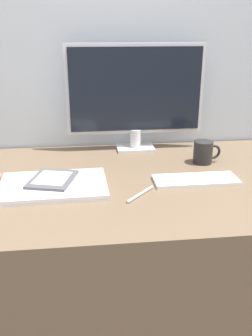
% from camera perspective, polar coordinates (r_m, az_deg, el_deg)
% --- Properties ---
extents(wall_back, '(3.60, 0.05, 2.40)m').
position_cam_1_polar(wall_back, '(1.61, -2.67, 19.15)').
color(wall_back, '#B2BCC6').
rests_on(wall_back, ground_plane).
extents(desk, '(1.48, 0.80, 0.76)m').
position_cam_1_polar(desk, '(1.47, -0.83, -15.49)').
color(desk, brown).
rests_on(desk, ground_plane).
extents(monitor, '(0.56, 0.11, 0.43)m').
position_cam_1_polar(monitor, '(1.54, 1.47, 11.26)').
color(monitor, silver).
rests_on(monitor, desk).
extents(keyboard, '(0.28, 0.11, 0.01)m').
position_cam_1_polar(keyboard, '(1.29, 10.57, -1.76)').
color(keyboard, silver).
rests_on(keyboard, desk).
extents(laptop, '(0.35, 0.24, 0.02)m').
position_cam_1_polar(laptop, '(1.23, -11.02, -2.68)').
color(laptop, silver).
rests_on(laptop, desk).
extents(ereader, '(0.17, 0.20, 0.01)m').
position_cam_1_polar(ereader, '(1.25, -11.16, -1.69)').
color(ereader, '#4C4C51').
rests_on(ereader, laptop).
extents(coffee_mug, '(0.11, 0.07, 0.09)m').
position_cam_1_polar(coffee_mug, '(1.46, 11.75, 2.38)').
color(coffee_mug, black).
rests_on(coffee_mug, desk).
extents(pen, '(0.10, 0.11, 0.01)m').
position_cam_1_polar(pen, '(1.17, 2.19, -3.99)').
color(pen, silver).
rests_on(pen, desk).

